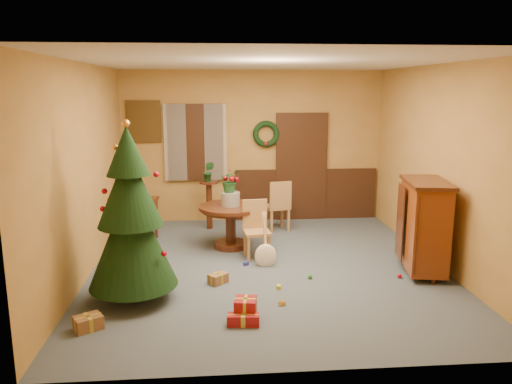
{
  "coord_description": "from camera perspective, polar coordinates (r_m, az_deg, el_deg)",
  "views": [
    {
      "loc": [
        -0.73,
        -6.85,
        2.55
      ],
      "look_at": [
        -0.13,
        0.4,
        1.04
      ],
      "focal_mm": 35.0,
      "sensor_mm": 36.0,
      "label": 1
    }
  ],
  "objects": [
    {
      "name": "gift_d",
      "position": [
        5.65,
        -1.47,
        -14.38
      ],
      "size": [
        0.36,
        0.17,
        0.13
      ],
      "color": "maroon",
      "rests_on": "floor"
    },
    {
      "name": "chair_far",
      "position": [
        9.04,
        2.58,
        -1.4
      ],
      "size": [
        0.49,
        0.49,
        0.93
      ],
      "color": "#AA7B44",
      "rests_on": "floor"
    },
    {
      "name": "room_envelope",
      "position": [
        9.71,
        0.87,
        3.22
      ],
      "size": [
        5.5,
        5.5,
        5.5
      ],
      "color": "#3B4A56",
      "rests_on": "ground"
    },
    {
      "name": "gift_b",
      "position": [
        5.77,
        -1.2,
        -13.19
      ],
      "size": [
        0.28,
        0.28,
        0.25
      ],
      "color": "maroon",
      "rests_on": "floor"
    },
    {
      "name": "toy_e",
      "position": [
        6.14,
        2.98,
        -12.59
      ],
      "size": [
        0.09,
        0.06,
        0.05
      ],
      "primitive_type": "cube",
      "rotation": [
        0.0,
        0.0,
        0.16
      ],
      "color": "gold",
      "rests_on": "floor"
    },
    {
      "name": "toy_b",
      "position": [
        6.95,
        6.2,
        -9.6
      ],
      "size": [
        0.06,
        0.06,
        0.06
      ],
      "primitive_type": "sphere",
      "color": "#268223",
      "rests_on": "floor"
    },
    {
      "name": "guitar",
      "position": [
        7.27,
        1.11,
        -5.64
      ],
      "size": [
        0.41,
        0.54,
        0.74
      ],
      "primitive_type": null,
      "rotation": [
        -0.49,
        0.0,
        0.19
      ],
      "color": "#F7EBCE",
      "rests_on": "floor"
    },
    {
      "name": "writing_desk",
      "position": [
        8.74,
        -13.94,
        -1.82
      ],
      "size": [
        0.89,
        0.56,
        0.74
      ],
      "color": "black",
      "rests_on": "floor"
    },
    {
      "name": "toy_d",
      "position": [
        7.21,
        16.09,
        -9.21
      ],
      "size": [
        0.06,
        0.06,
        0.06
      ],
      "primitive_type": "sphere",
      "color": "#AD0B1A",
      "rests_on": "floor"
    },
    {
      "name": "christmas_tree",
      "position": [
        6.13,
        -14.13,
        -2.82
      ],
      "size": [
        1.07,
        1.07,
        2.21
      ],
      "color": "#382111",
      "rests_on": "floor"
    },
    {
      "name": "gift_a",
      "position": [
        5.84,
        -18.62,
        -13.97
      ],
      "size": [
        0.35,
        0.32,
        0.15
      ],
      "color": "brown",
      "rests_on": "floor"
    },
    {
      "name": "plant_stand",
      "position": [
        9.22,
        -5.38,
        -0.84
      ],
      "size": [
        0.34,
        0.34,
        0.89
      ],
      "color": "black",
      "rests_on": "floor"
    },
    {
      "name": "gift_c",
      "position": [
        6.78,
        -4.36,
        -9.82
      ],
      "size": [
        0.29,
        0.29,
        0.13
      ],
      "color": "brown",
      "rests_on": "floor"
    },
    {
      "name": "toy_c",
      "position": [
        6.6,
        2.63,
        -10.79
      ],
      "size": [
        0.07,
        0.09,
        0.05
      ],
      "primitive_type": "cube",
      "rotation": [
        0.0,
        0.0,
        1.21
      ],
      "color": "gold",
      "rests_on": "floor"
    },
    {
      "name": "dining_table",
      "position": [
        8.1,
        -2.91,
        -3.02
      ],
      "size": [
        1.02,
        1.02,
        0.7
      ],
      "color": "black",
      "rests_on": "floor"
    },
    {
      "name": "sideboard",
      "position": [
        7.32,
        18.67,
        -3.49
      ],
      "size": [
        0.71,
        1.11,
        1.32
      ],
      "color": "#572009",
      "rests_on": "floor"
    },
    {
      "name": "stand_plant",
      "position": [
        9.12,
        -5.44,
        2.35
      ],
      "size": [
        0.23,
        0.2,
        0.37
      ],
      "primitive_type": "imported",
      "rotation": [
        0.0,
        0.0,
        -0.21
      ],
      "color": "#19471E",
      "rests_on": "plant_stand"
    },
    {
      "name": "centerpiece_plant",
      "position": [
        7.96,
        -2.96,
        1.32
      ],
      "size": [
        0.35,
        0.3,
        0.38
      ],
      "primitive_type": "imported",
      "color": "#1E4C23",
      "rests_on": "urn"
    },
    {
      "name": "chair_near",
      "position": [
        7.64,
        -0.01,
        -4.03
      ],
      "size": [
        0.42,
        0.42,
        0.89
      ],
      "color": "#AA7B44",
      "rests_on": "floor"
    },
    {
      "name": "toy_a",
      "position": [
        7.41,
        -1.16,
        -8.19
      ],
      "size": [
        0.09,
        0.09,
        0.05
      ],
      "primitive_type": "cube",
      "rotation": [
        0.0,
        0.0,
        0.94
      ],
      "color": "#223196",
      "rests_on": "floor"
    },
    {
      "name": "urn",
      "position": [
        8.02,
        -2.94,
        -0.8
      ],
      "size": [
        0.3,
        0.3,
        0.22
      ],
      "primitive_type": "cylinder",
      "color": "slate",
      "rests_on": "dining_table"
    }
  ]
}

